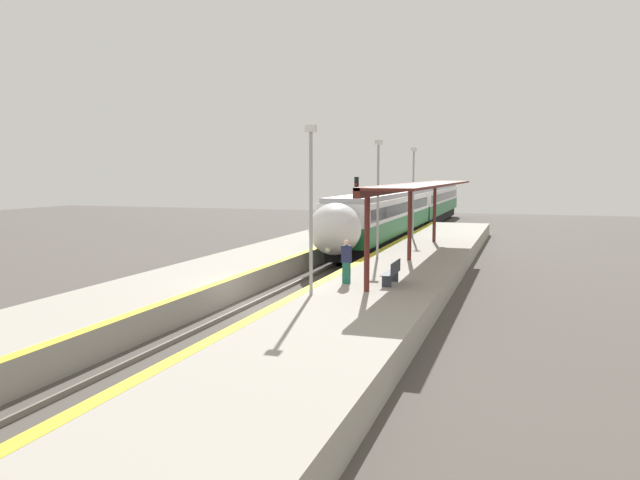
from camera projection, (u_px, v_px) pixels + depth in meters
The scene contains 13 objects.
ground_plane at pixel (268, 308), 23.95m from camera, with size 120.00×120.00×0.00m, color #4C4742.
rail_left at pixel (251, 305), 24.17m from camera, with size 0.08×90.00×0.15m, color slate.
rail_right at pixel (285, 307), 23.72m from camera, with size 0.08×90.00×0.15m, color slate.
train at pixel (410, 208), 52.76m from camera, with size 2.81×47.00×3.81m.
platform_right at pixel (370, 302), 22.63m from camera, with size 4.81×64.00×0.96m.
platform_left at pixel (180, 290), 25.10m from camera, with size 4.41×64.00×0.96m.
platform_bench at pixel (393, 272), 23.58m from camera, with size 0.44×1.68×0.89m.
person_waiting at pixel (346, 261), 23.76m from camera, with size 0.36×0.22×1.68m.
railway_signal at pixel (356, 204), 44.63m from camera, with size 0.28×0.28×4.87m.
lamppost_near at pixel (311, 200), 21.25m from camera, with size 0.36×0.20×5.82m.
lamppost_mid at pixel (378, 191), 30.77m from camera, with size 0.36×0.20×5.82m.
lamppost_far at pixel (413, 187), 40.30m from camera, with size 0.36×0.20×5.82m.
station_canopy at pixel (422, 188), 29.68m from camera, with size 2.02×19.97×3.73m.
Camera 1 is at (9.31, -21.70, 5.17)m, focal length 35.00 mm.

